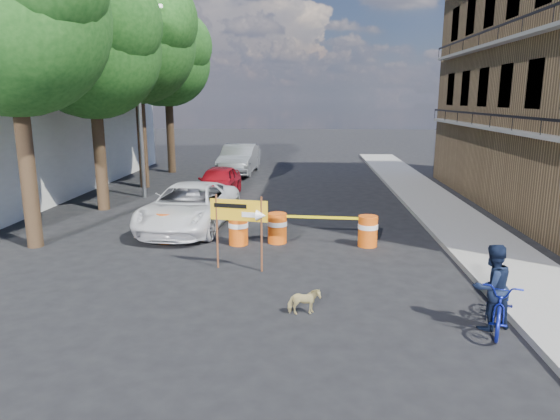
# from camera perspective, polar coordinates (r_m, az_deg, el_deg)

# --- Properties ---
(ground) EXTENTS (120.00, 120.00, 0.00)m
(ground) POSITION_cam_1_polar(r_m,az_deg,el_deg) (12.33, -2.05, -7.37)
(ground) COLOR black
(ground) RESTS_ON ground
(sidewalk_east) EXTENTS (2.40, 40.00, 0.15)m
(sidewalk_east) POSITION_cam_1_polar(r_m,az_deg,el_deg) (18.74, 18.93, -0.83)
(sidewalk_east) COLOR gray
(sidewalk_east) RESTS_ON ground
(tree_near) EXTENTS (5.46, 5.20, 9.15)m
(tree_near) POSITION_cam_1_polar(r_m,az_deg,el_deg) (15.77, -28.23, 19.02)
(tree_near) COLOR #332316
(tree_near) RESTS_ON ground
(tree_mid_a) EXTENTS (5.25, 5.00, 8.68)m
(tree_mid_a) POSITION_cam_1_polar(r_m,az_deg,el_deg) (20.19, -20.57, 16.95)
(tree_mid_a) COLOR #332316
(tree_mid_a) RESTS_ON ground
(tree_mid_b) EXTENTS (5.67, 5.40, 9.62)m
(tree_mid_b) POSITION_cam_1_polar(r_m,az_deg,el_deg) (24.92, -15.93, 17.92)
(tree_mid_b) COLOR #332316
(tree_mid_b) RESTS_ON ground
(tree_far) EXTENTS (5.04, 4.80, 8.84)m
(tree_far) POSITION_cam_1_polar(r_m,az_deg,el_deg) (29.66, -12.67, 16.20)
(tree_far) COLOR #332316
(tree_far) RESTS_ON ground
(streetlamp) EXTENTS (1.25, 0.18, 8.00)m
(streetlamp) POSITION_cam_1_polar(r_m,az_deg,el_deg) (22.17, -15.68, 12.58)
(streetlamp) COLOR gray
(streetlamp) RESTS_ON ground
(barrel_far_left) EXTENTS (0.58, 0.58, 0.90)m
(barrel_far_left) POSITION_cam_1_polar(r_m,az_deg,el_deg) (15.28, -12.89, -1.88)
(barrel_far_left) COLOR #E6540D
(barrel_far_left) RESTS_ON ground
(barrel_mid_left) EXTENTS (0.58, 0.58, 0.90)m
(barrel_mid_left) POSITION_cam_1_polar(r_m,az_deg,el_deg) (14.70, -4.78, -2.18)
(barrel_mid_left) COLOR #E6540D
(barrel_mid_left) RESTS_ON ground
(barrel_mid_right) EXTENTS (0.58, 0.58, 0.90)m
(barrel_mid_right) POSITION_cam_1_polar(r_m,az_deg,el_deg) (14.83, -0.32, -2.00)
(barrel_mid_right) COLOR #E6540D
(barrel_mid_right) RESTS_ON ground
(barrel_far_right) EXTENTS (0.58, 0.58, 0.90)m
(barrel_far_right) POSITION_cam_1_polar(r_m,az_deg,el_deg) (14.70, 10.00, -2.32)
(barrel_far_right) COLOR #E6540D
(barrel_far_right) RESTS_ON ground
(detour_sign) EXTENTS (1.46, 0.44, 1.90)m
(detour_sign) POSITION_cam_1_polar(r_m,az_deg,el_deg) (12.25, -3.88, -0.71)
(detour_sign) COLOR #592D19
(detour_sign) RESTS_ON ground
(pedestrian) EXTENTS (0.96, 0.87, 1.63)m
(pedestrian) POSITION_cam_1_polar(r_m,az_deg,el_deg) (10.10, 23.03, -8.09)
(pedestrian) COLOR black
(pedestrian) RESTS_ON ground
(bicycle) EXTENTS (1.00, 1.19, 1.93)m
(bicycle) POSITION_cam_1_polar(r_m,az_deg,el_deg) (10.15, 24.17, -7.21)
(bicycle) COLOR #1420A6
(bicycle) RESTS_ON ground
(dog) EXTENTS (0.68, 0.41, 0.54)m
(dog) POSITION_cam_1_polar(r_m,az_deg,el_deg) (10.08, 2.77, -10.42)
(dog) COLOR tan
(dog) RESTS_ON ground
(suv_white) EXTENTS (2.86, 5.43, 1.46)m
(suv_white) POSITION_cam_1_polar(r_m,az_deg,el_deg) (16.75, -10.31, 0.40)
(suv_white) COLOR white
(suv_white) RESTS_ON ground
(sedan_red) EXTENTS (1.75, 3.95, 1.32)m
(sedan_red) POSITION_cam_1_polar(r_m,az_deg,el_deg) (22.05, -7.04, 3.25)
(sedan_red) COLOR maroon
(sedan_red) RESTS_ON ground
(sedan_silver) EXTENTS (1.99, 5.11, 1.66)m
(sedan_silver) POSITION_cam_1_polar(r_m,az_deg,el_deg) (28.72, -4.67, 5.81)
(sedan_silver) COLOR #9EA1A5
(sedan_silver) RESTS_ON ground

